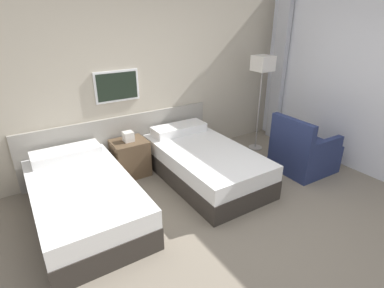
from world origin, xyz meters
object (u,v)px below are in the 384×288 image
bed_near_door (84,199)px  nightstand (130,157)px  floor_lamp (262,69)px  armchair (303,153)px  bed_near_window (204,163)px

bed_near_door → nightstand: 1.09m
floor_lamp → armchair: bearing=-88.5°
nightstand → armchair: size_ratio=0.78×
nightstand → floor_lamp: (2.25, -0.29, 1.12)m
nightstand → floor_lamp: floor_lamp is taller
bed_near_window → floor_lamp: floor_lamp is taller
armchair → nightstand: bearing=62.0°
bed_near_door → floor_lamp: bearing=7.2°
bed_near_door → floor_lamp: 3.32m
bed_near_door → bed_near_window: same height
bed_near_door → armchair: armchair is taller
nightstand → bed_near_window: bearing=-39.0°
bed_near_window → nightstand: size_ratio=2.82×
bed_near_window → nightstand: nightstand is taller
bed_near_window → nightstand: (-0.85, 0.69, 0.03)m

